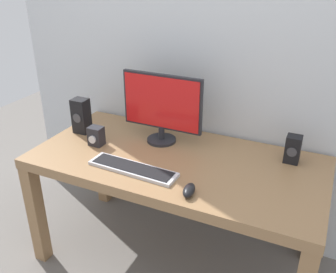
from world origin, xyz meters
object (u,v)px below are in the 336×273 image
Objects in this scene: mouse at (189,190)px; audio_controller at (96,136)px; desk at (176,173)px; monitor at (162,106)px; speaker_right at (293,149)px; speaker_left at (81,116)px; keyboard_primary at (133,169)px.

mouse is 0.98× the size of audio_controller.
monitor reaches higher than desk.
audio_controller is (-0.32, -0.21, -0.16)m from monitor.
mouse reaches higher than desk.
monitor is at bearing -175.04° from speaker_right.
mouse is at bearing -56.15° from desk.
speaker_left reaches higher than speaker_right.
keyboard_primary is at bearing -148.83° from speaker_right.
desk is at bearing 116.31° from mouse.
keyboard_primary is (0.01, -0.37, -0.21)m from monitor.
desk is at bearing 5.84° from audio_controller.
desk is at bearing -5.24° from speaker_left.
speaker_left is (-1.22, -0.16, 0.03)m from speaker_right.
keyboard_primary is 0.35m from mouse.
speaker_right is at bearing 14.69° from audio_controller.
mouse is (0.19, -0.28, 0.11)m from desk.
mouse is 0.63m from speaker_right.
monitor is 0.52m from speaker_left.
keyboard_primary is 0.84m from speaker_right.
audio_controller reaches higher than desk.
speaker_right is (0.71, 0.43, 0.06)m from keyboard_primary.
speaker_left is at bearing -172.36° from speaker_right.
monitor is 0.41m from audio_controller.
keyboard_primary is 0.58m from speaker_left.
keyboard_primary is 4.33× the size of audio_controller.
keyboard_primary is 4.43× the size of mouse.
speaker_right is at bearing 4.96° from monitor.
speaker_right reaches higher than audio_controller.
desk is 0.38m from monitor.
speaker_left is (-0.51, 0.27, 0.10)m from keyboard_primary.
speaker_left reaches higher than desk.
audio_controller is (0.18, -0.11, -0.05)m from speaker_left.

